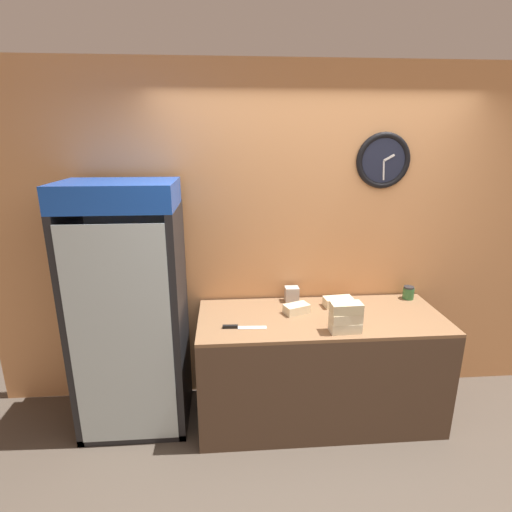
% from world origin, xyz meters
% --- Properties ---
extents(wall_back, '(5.20, 0.10, 2.70)m').
position_xyz_m(wall_back, '(0.01, 1.33, 1.36)').
color(wall_back, tan).
rests_on(wall_back, ground_plane).
extents(prep_counter, '(1.84, 0.74, 0.87)m').
position_xyz_m(prep_counter, '(0.00, 0.92, 0.43)').
color(prep_counter, '#4C3828').
rests_on(prep_counter, ground_plane).
extents(beverage_cooler, '(0.78, 0.62, 1.88)m').
position_xyz_m(beverage_cooler, '(-1.42, 1.03, 1.02)').
color(beverage_cooler, black).
rests_on(beverage_cooler, ground_plane).
extents(sandwich_stack_bottom, '(0.21, 0.11, 0.07)m').
position_xyz_m(sandwich_stack_bottom, '(0.10, 0.66, 0.90)').
color(sandwich_stack_bottom, beige).
rests_on(sandwich_stack_bottom, prep_counter).
extents(sandwich_stack_middle, '(0.22, 0.12, 0.07)m').
position_xyz_m(sandwich_stack_middle, '(0.10, 0.66, 0.97)').
color(sandwich_stack_middle, beige).
rests_on(sandwich_stack_middle, sandwich_stack_bottom).
extents(sandwich_stack_top, '(0.21, 0.11, 0.07)m').
position_xyz_m(sandwich_stack_top, '(0.10, 0.66, 1.04)').
color(sandwich_stack_top, beige).
rests_on(sandwich_stack_top, sandwich_stack_middle).
extents(sandwich_flat_left, '(0.21, 0.17, 0.07)m').
position_xyz_m(sandwich_flat_left, '(-0.18, 0.98, 0.90)').
color(sandwich_flat_left, beige).
rests_on(sandwich_flat_left, prep_counter).
extents(sandwich_flat_right, '(0.24, 0.14, 0.07)m').
position_xyz_m(sandwich_flat_right, '(0.17, 1.09, 0.90)').
color(sandwich_flat_right, beige).
rests_on(sandwich_flat_right, prep_counter).
extents(chefs_knife, '(0.31, 0.05, 0.02)m').
position_xyz_m(chefs_knife, '(-0.63, 0.77, 0.87)').
color(chefs_knife, silver).
rests_on(chefs_knife, prep_counter).
extents(condiment_jar, '(0.09, 0.09, 0.11)m').
position_xyz_m(condiment_jar, '(0.80, 1.19, 0.92)').
color(condiment_jar, '#336B38').
rests_on(condiment_jar, prep_counter).
extents(napkin_dispenser, '(0.11, 0.09, 0.12)m').
position_xyz_m(napkin_dispenser, '(-0.18, 1.22, 0.93)').
color(napkin_dispenser, '#B7B2AD').
rests_on(napkin_dispenser, prep_counter).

